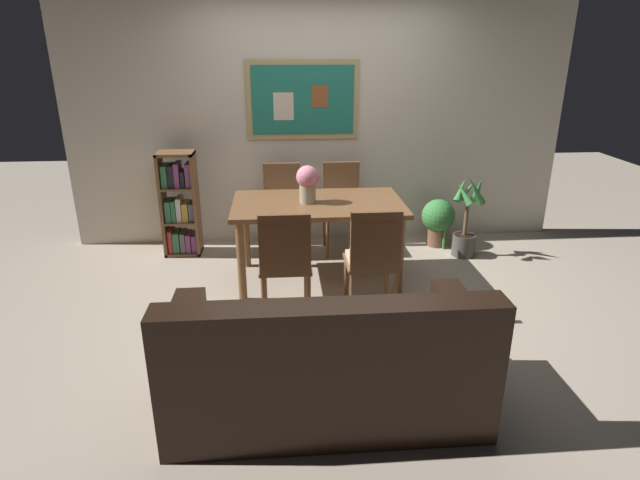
{
  "coord_description": "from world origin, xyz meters",
  "views": [
    {
      "loc": [
        -0.44,
        -3.95,
        2.05
      ],
      "look_at": [
        -0.14,
        -0.26,
        0.65
      ],
      "focal_mm": 29.28,
      "sensor_mm": 36.0,
      "label": 1
    }
  ],
  "objects_px": {
    "dining_table": "(318,212)",
    "dining_chair_far_right": "(342,200)",
    "dining_chair_near_right": "(373,254)",
    "dining_chair_far_left": "(283,201)",
    "bookshelf": "(180,206)",
    "leather_couch": "(325,366)",
    "potted_ivy": "(438,219)",
    "potted_palm": "(466,223)",
    "flower_vase": "(308,182)",
    "dining_chair_near_left": "(285,257)"
  },
  "relations": [
    {
      "from": "dining_table",
      "to": "dining_chair_far_right",
      "type": "height_order",
      "value": "dining_chair_far_right"
    },
    {
      "from": "dining_table",
      "to": "dining_chair_far_right",
      "type": "distance_m",
      "value": 0.83
    },
    {
      "from": "dining_chair_far_right",
      "to": "dining_chair_near_right",
      "type": "height_order",
      "value": "same"
    },
    {
      "from": "dining_chair_far_left",
      "to": "bookshelf",
      "type": "relative_size",
      "value": 0.86
    },
    {
      "from": "leather_couch",
      "to": "dining_table",
      "type": "bearing_deg",
      "value": 86.91
    },
    {
      "from": "bookshelf",
      "to": "dining_table",
      "type": "bearing_deg",
      "value": -29.78
    },
    {
      "from": "dining_table",
      "to": "potted_ivy",
      "type": "distance_m",
      "value": 1.59
    },
    {
      "from": "potted_ivy",
      "to": "potted_palm",
      "type": "xyz_separation_m",
      "value": [
        0.19,
        -0.31,
        0.06
      ]
    },
    {
      "from": "potted_ivy",
      "to": "dining_table",
      "type": "bearing_deg",
      "value": -150.2
    },
    {
      "from": "leather_couch",
      "to": "flower_vase",
      "type": "bearing_deg",
      "value": 89.63
    },
    {
      "from": "dining_chair_far_left",
      "to": "leather_couch",
      "type": "height_order",
      "value": "dining_chair_far_left"
    },
    {
      "from": "dining_chair_far_right",
      "to": "dining_chair_far_left",
      "type": "height_order",
      "value": "same"
    },
    {
      "from": "dining_chair_near_left",
      "to": "dining_chair_near_right",
      "type": "xyz_separation_m",
      "value": [
        0.67,
        0.01,
        0.0
      ]
    },
    {
      "from": "potted_ivy",
      "to": "dining_chair_far_right",
      "type": "bearing_deg",
      "value": -179.67
    },
    {
      "from": "potted_palm",
      "to": "dining_table",
      "type": "bearing_deg",
      "value": -163.41
    },
    {
      "from": "leather_couch",
      "to": "potted_ivy",
      "type": "distance_m",
      "value": 2.99
    },
    {
      "from": "leather_couch",
      "to": "dining_chair_near_right",
      "type": "bearing_deg",
      "value": 67.42
    },
    {
      "from": "dining_chair_near_right",
      "to": "leather_couch",
      "type": "height_order",
      "value": "dining_chair_near_right"
    },
    {
      "from": "leather_couch",
      "to": "bookshelf",
      "type": "bearing_deg",
      "value": 115.34
    },
    {
      "from": "dining_chair_far_left",
      "to": "leather_couch",
      "type": "bearing_deg",
      "value": -85.53
    },
    {
      "from": "dining_chair_near_left",
      "to": "leather_couch",
      "type": "height_order",
      "value": "dining_chair_near_left"
    },
    {
      "from": "dining_table",
      "to": "dining_chair_far_left",
      "type": "relative_size",
      "value": 1.64
    },
    {
      "from": "dining_table",
      "to": "potted_palm",
      "type": "relative_size",
      "value": 1.71
    },
    {
      "from": "dining_chair_far_left",
      "to": "dining_chair_near_right",
      "type": "bearing_deg",
      "value": -65.83
    },
    {
      "from": "dining_chair_near_left",
      "to": "flower_vase",
      "type": "bearing_deg",
      "value": 73.4
    },
    {
      "from": "dining_chair_far_left",
      "to": "flower_vase",
      "type": "height_order",
      "value": "flower_vase"
    },
    {
      "from": "dining_chair_near_right",
      "to": "potted_palm",
      "type": "distance_m",
      "value": 1.68
    },
    {
      "from": "dining_table",
      "to": "dining_chair_far_right",
      "type": "xyz_separation_m",
      "value": [
        0.31,
        0.76,
        -0.11
      ]
    },
    {
      "from": "dining_chair_far_left",
      "to": "flower_vase",
      "type": "distance_m",
      "value": 0.89
    },
    {
      "from": "dining_chair_near_left",
      "to": "bookshelf",
      "type": "height_order",
      "value": "bookshelf"
    },
    {
      "from": "dining_table",
      "to": "bookshelf",
      "type": "relative_size",
      "value": 1.41
    },
    {
      "from": "dining_chair_far_right",
      "to": "bookshelf",
      "type": "relative_size",
      "value": 0.86
    },
    {
      "from": "flower_vase",
      "to": "bookshelf",
      "type": "bearing_deg",
      "value": 148.21
    },
    {
      "from": "dining_table",
      "to": "bookshelf",
      "type": "distance_m",
      "value": 1.55
    },
    {
      "from": "dining_table",
      "to": "flower_vase",
      "type": "relative_size",
      "value": 4.57
    },
    {
      "from": "dining_chair_near_left",
      "to": "leather_couch",
      "type": "xyz_separation_m",
      "value": [
        0.21,
        -1.11,
        -0.23
      ]
    },
    {
      "from": "dining_chair_near_left",
      "to": "dining_chair_far_right",
      "type": "bearing_deg",
      "value": 67.91
    },
    {
      "from": "dining_chair_near_left",
      "to": "leather_couch",
      "type": "relative_size",
      "value": 0.51
    },
    {
      "from": "dining_chair_far_right",
      "to": "dining_chair_far_left",
      "type": "relative_size",
      "value": 1.0
    },
    {
      "from": "dining_chair_far_right",
      "to": "flower_vase",
      "type": "height_order",
      "value": "flower_vase"
    },
    {
      "from": "dining_table",
      "to": "potted_ivy",
      "type": "bearing_deg",
      "value": 29.8
    },
    {
      "from": "leather_couch",
      "to": "bookshelf",
      "type": "relative_size",
      "value": 1.7
    },
    {
      "from": "dining_chair_far_left",
      "to": "potted_ivy",
      "type": "height_order",
      "value": "dining_chair_far_left"
    },
    {
      "from": "leather_couch",
      "to": "potted_ivy",
      "type": "height_order",
      "value": "leather_couch"
    },
    {
      "from": "leather_couch",
      "to": "potted_palm",
      "type": "height_order",
      "value": "potted_palm"
    },
    {
      "from": "potted_palm",
      "to": "dining_chair_near_right",
      "type": "bearing_deg",
      "value": -134.49
    },
    {
      "from": "bookshelf",
      "to": "potted_palm",
      "type": "xyz_separation_m",
      "value": [
        2.88,
        -0.31,
        -0.15
      ]
    },
    {
      "from": "dining_table",
      "to": "potted_ivy",
      "type": "relative_size",
      "value": 2.71
    },
    {
      "from": "bookshelf",
      "to": "potted_palm",
      "type": "bearing_deg",
      "value": -6.16
    },
    {
      "from": "dining_chair_far_left",
      "to": "flower_vase",
      "type": "xyz_separation_m",
      "value": [
        0.22,
        -0.77,
        0.4
      ]
    }
  ]
}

